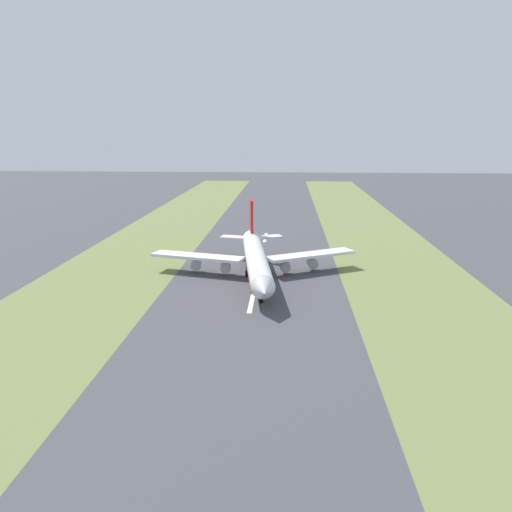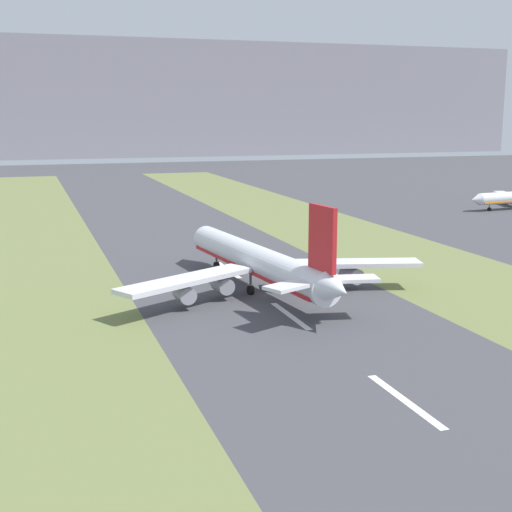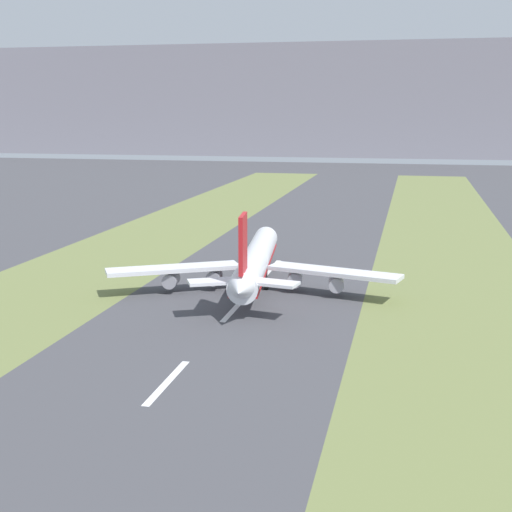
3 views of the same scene
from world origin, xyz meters
The scene contains 8 objects.
ground_plane centered at (0.00, 0.00, 0.00)m, with size 800.00×800.00×0.00m, color #424247.
grass_median_west centered at (-45.00, 0.00, 0.00)m, with size 40.00×600.00×0.01m, color olive.
grass_median_east centered at (45.00, 0.00, 0.00)m, with size 40.00×600.00×0.01m, color olive.
centreline_dash_near centered at (0.00, -55.36, 0.01)m, with size 1.20×18.00×0.01m, color silver.
centreline_dash_mid centered at (0.00, -15.36, 0.01)m, with size 1.20×18.00×0.01m, color silver.
centreline_dash_far centered at (0.00, 24.64, 0.01)m, with size 1.20×18.00×0.01m, color silver.
airplane_main_jet centered at (0.39, 2.75, 6.02)m, with size 63.65×67.17×20.20m.
mountain_ridge centered at (0.00, 520.00, 47.77)m, with size 800.00×120.00×95.54m, color gray.
Camera 3 is at (34.09, -149.14, 39.17)m, focal length 50.00 mm.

